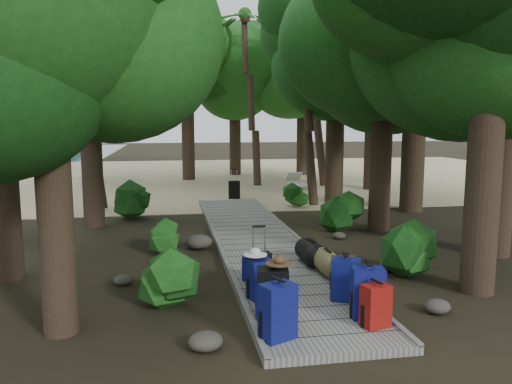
{
  "coord_description": "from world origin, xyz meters",
  "views": [
    {
      "loc": [
        -2.05,
        -10.34,
        2.85
      ],
      "look_at": [
        0.25,
        2.59,
        1.0
      ],
      "focal_mm": 35.0,
      "sensor_mm": 36.0,
      "label": 1
    }
  ],
  "objects": [
    {
      "name": "rock_left_c",
      "position": [
        -1.39,
        0.7,
        0.16
      ],
      "size": [
        0.6,
        0.54,
        0.33
      ],
      "primitive_type": null,
      "color": "#4C473F",
      "rests_on": "ground"
    },
    {
      "name": "tree_back_d",
      "position": [
        -5.94,
        14.94,
        3.53
      ],
      "size": [
        4.23,
        4.23,
        7.05
      ],
      "primitive_type": null,
      "color": "black",
      "rests_on": "ground"
    },
    {
      "name": "backpack_right_c",
      "position": [
        0.61,
        -3.3,
        0.48
      ],
      "size": [
        0.51,
        0.45,
        0.72
      ],
      "primitive_type": null,
      "rotation": [
        0.0,
        0.0,
        -0.46
      ],
      "color": "navy",
      "rests_on": "boardwalk"
    },
    {
      "name": "tree_right_d",
      "position": [
        5.65,
        4.39,
        5.21
      ],
      "size": [
        5.68,
        5.68,
        10.42
      ],
      "primitive_type": null,
      "color": "black",
      "rests_on": "ground"
    },
    {
      "name": "tree_right_a",
      "position": [
        3.04,
        -3.01,
        3.95
      ],
      "size": [
        4.74,
        4.74,
        7.9
      ],
      "primitive_type": null,
      "color": "black",
      "rests_on": "ground"
    },
    {
      "name": "tree_right_f",
      "position": [
        6.51,
        9.54,
        5.31
      ],
      "size": [
        5.95,
        5.95,
        10.63
      ],
      "primitive_type": null,
      "color": "black",
      "rests_on": "ground"
    },
    {
      "name": "tree_right_b",
      "position": [
        4.85,
        -0.94,
        4.41
      ],
      "size": [
        4.94,
        4.94,
        8.83
      ],
      "primitive_type": null,
      "color": "black",
      "rests_on": "ground"
    },
    {
      "name": "palm_left_a",
      "position": [
        -4.49,
        6.62,
        3.79
      ],
      "size": [
        4.76,
        4.76,
        7.58
      ],
      "primitive_type": null,
      "color": "#113D13",
      "rests_on": "ground"
    },
    {
      "name": "shrub_left_a",
      "position": [
        -2.11,
        -2.87,
        0.43
      ],
      "size": [
        0.96,
        0.96,
        0.87
      ],
      "primitive_type": null,
      "color": "#174715",
      "rests_on": "ground"
    },
    {
      "name": "lone_suitcase_on_sand",
      "position": [
        0.37,
        7.91,
        0.35
      ],
      "size": [
        0.43,
        0.27,
        0.66
      ],
      "primitive_type": null,
      "rotation": [
        0.0,
        0.0,
        -0.07
      ],
      "color": "black",
      "rests_on": "sand_beach"
    },
    {
      "name": "tree_left_a",
      "position": [
        -3.52,
        -3.52,
        3.3
      ],
      "size": [
        3.96,
        3.96,
        6.6
      ],
      "primitive_type": null,
      "color": "black",
      "rests_on": "ground"
    },
    {
      "name": "tree_back_a",
      "position": [
        -1.02,
        14.55,
        4.46
      ],
      "size": [
        5.15,
        5.15,
        8.92
      ],
      "primitive_type": null,
      "color": "black",
      "rests_on": "ground"
    },
    {
      "name": "backpack_right_d",
      "position": [
        0.75,
        -2.82,
        0.42
      ],
      "size": [
        0.45,
        0.37,
        0.6
      ],
      "primitive_type": null,
      "rotation": [
        0.0,
        0.0,
        -0.25
      ],
      "color": "#3C411C",
      "rests_on": "boardwalk"
    },
    {
      "name": "palm_right_b",
      "position": [
        4.84,
        11.33,
        4.75
      ],
      "size": [
        4.92,
        4.92,
        9.5
      ],
      "primitive_type": null,
      "color": "#113D13",
      "rests_on": "ground"
    },
    {
      "name": "boardwalk",
      "position": [
        0.0,
        1.0,
        0.06
      ],
      "size": [
        2.0,
        12.0,
        0.12
      ],
      "primitive_type": "cube",
      "color": "gray",
      "rests_on": "ground"
    },
    {
      "name": "tree_back_b",
      "position": [
        1.57,
        16.45,
        4.4
      ],
      "size": [
        4.93,
        4.93,
        8.81
      ],
      "primitive_type": null,
      "color": "black",
      "rests_on": "ground"
    },
    {
      "name": "rock_right_a",
      "position": [
        1.88,
        -3.77,
        0.11
      ],
      "size": [
        0.4,
        0.36,
        0.22
      ],
      "primitive_type": null,
      "color": "#4C473F",
      "rests_on": "ground"
    },
    {
      "name": "shrub_left_b",
      "position": [
        -2.12,
        0.51,
        0.35
      ],
      "size": [
        0.78,
        0.78,
        0.7
      ],
      "primitive_type": null,
      "color": "#174715",
      "rests_on": "ground"
    },
    {
      "name": "duffel_right_black",
      "position": [
        0.66,
        -1.26,
        0.34
      ],
      "size": [
        0.51,
        0.73,
        0.44
      ],
      "primitive_type": null,
      "rotation": [
        0.0,
        0.0,
        0.1
      ],
      "color": "black",
      "rests_on": "boardwalk"
    },
    {
      "name": "shrub_right_b",
      "position": [
        2.42,
        2.09,
        0.55
      ],
      "size": [
        1.21,
        1.21,
        1.09
      ],
      "primitive_type": null,
      "color": "#174715",
      "rests_on": "ground"
    },
    {
      "name": "rock_left_a",
      "position": [
        -1.63,
        -4.39,
        0.12
      ],
      "size": [
        0.44,
        0.39,
        0.24
      ],
      "primitive_type": null,
      "color": "#4C473F",
      "rests_on": "ground"
    },
    {
      "name": "sun_lounger",
      "position": [
        3.45,
        10.21,
        0.35
      ],
      "size": [
        0.69,
        2.03,
        0.65
      ],
      "primitive_type": null,
      "rotation": [
        0.0,
        0.0,
        0.02
      ],
      "color": "silver",
      "rests_on": "sand_beach"
    },
    {
      "name": "tree_right_c",
      "position": [
        3.44,
        1.91,
        4.02
      ],
      "size": [
        4.65,
        4.65,
        8.05
      ],
      "primitive_type": null,
      "color": "black",
      "rests_on": "ground"
    },
    {
      "name": "kayak",
      "position": [
        -3.47,
        10.17,
        0.19
      ],
      "size": [
        1.3,
        3.5,
        0.34
      ],
      "primitive_type": "ellipsoid",
      "rotation": [
        0.0,
        0.0,
        -0.17
      ],
      "color": "#B5100F",
      "rests_on": "sand_beach"
    },
    {
      "name": "backpack_left_c",
      "position": [
        -0.67,
        -2.98,
        0.46
      ],
      "size": [
        0.43,
        0.36,
        0.68
      ],
      "primitive_type": null,
      "rotation": [
        0.0,
        0.0,
        0.3
      ],
      "color": "navy",
      "rests_on": "boardwalk"
    },
    {
      "name": "palm_right_a",
      "position": [
        3.02,
        6.3,
        3.78
      ],
      "size": [
        4.43,
        4.43,
        7.56
      ],
      "primitive_type": null,
      "color": "#113D13",
      "rests_on": "ground"
    },
    {
      "name": "backpack_left_a",
      "position": [
        -0.72,
        -4.47,
        0.52
      ],
      "size": [
        0.51,
        0.44,
        0.79
      ],
      "primitive_type": null,
      "rotation": [
        0.0,
        0.0,
        0.43
      ],
      "color": "navy",
      "rests_on": "boardwalk"
    },
    {
      "name": "rock_right_c",
      "position": [
        2.05,
        1.06,
        0.09
      ],
      "size": [
        0.32,
        0.29,
        0.18
      ],
      "primitive_type": null,
      "color": "#4C473F",
      "rests_on": "ground"
    },
    {
      "name": "tree_right_e",
      "position": [
        3.77,
        6.51,
        4.58
      ],
      "size": [
        5.09,
        5.09,
        9.15
      ],
      "primitive_type": null,
      "color": "black",
      "rests_on": "ground"
    },
    {
      "name": "backpack_right_a",
      "position": [
        0.65,
        -4.33,
        0.44
      ],
      "size": [
        0.41,
        0.33,
        0.64
      ],
      "primitive_type": null,
      "rotation": [
        0.0,
        0.0,
        0.25
      ],
      "color": "maroon",
      "rests_on": "boardwalk"
    },
    {
      "name": "tree_back_c",
      "position": [
        5.15,
        15.8,
        4.46
      ],
      "size": [
        4.96,
        4.96,
        8.93
      ],
      "primitive_type": null,
      "color": "black",
      "rests_on": "ground"
    },
    {
      "name": "rock_left_d",
      "position": [
        -1.94,
        2.93,
        0.08
      ],
      "size": [
        0.29,
        0.26,
        0.16
      ],
      "primitive_type": null,
      "color": "#4C473F",
      "rests_on": "ground"
    },
    {
      "name": "backpack_left_b",
      "position": [
        -0.64,
        -3.76,
        0.51
      ],
      "size": [
        0.47,
        0.36,
        0.79
      ],
      "primitive_type": null,
      "rotation": [
        0.0,
        0.0,
        -0.15
      ],
      "color": "black",
      "rests_on": "boardwalk"
    },
    {
      "name": "sand_beach",
      "position": [
        0.0,
        16.0,
        0.01
      ],
      "size": [
        40.0,
        22.0,
        0.02
      ],
      "primitive_type": "cube",
      "color": "tan",
      "rests_on": "ground"
    },
    {
      "name": "shrub_left_c",
      "position": [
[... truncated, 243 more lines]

